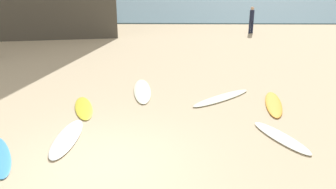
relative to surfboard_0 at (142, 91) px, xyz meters
name	(u,v)px	position (x,y,z in m)	size (l,w,h in m)	color
ground_plane	(103,165)	(-0.50, -4.94, -0.04)	(120.00, 120.00, 0.00)	#C6B28E
surfboard_0	(142,91)	(0.00, 0.00, 0.00)	(0.60, 2.59, 0.07)	#E8EDCC
surfboard_1	(84,108)	(-1.72, -1.60, -0.01)	(0.53, 1.99, 0.06)	yellow
surfboard_2	(67,138)	(-1.67, -3.69, 0.00)	(0.59, 2.28, 0.08)	white
surfboard_3	(221,98)	(2.73, -0.67, 0.00)	(0.49, 2.57, 0.07)	silver
surfboard_5	(274,104)	(4.35, -1.22, 0.01)	(0.50, 2.29, 0.09)	gold
surfboard_6	(281,137)	(3.93, -3.57, 0.00)	(0.49, 2.09, 0.08)	white
beachgoer_mid	(252,19)	(6.08, 11.16, 0.90)	(0.38, 0.38, 1.68)	#191E33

